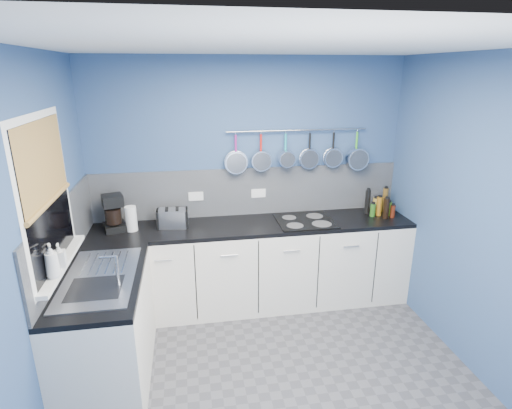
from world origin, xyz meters
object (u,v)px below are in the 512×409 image
object	(u,v)px
soap_bottle_a	(52,261)
paper_towel	(131,219)
toaster	(173,218)
soap_bottle_b	(59,255)
coffee_maker	(114,213)
hob	(305,221)
canister	(183,218)

from	to	relation	value
soap_bottle_a	paper_towel	xyz separation A→B (m)	(0.36, 1.16, -0.15)
paper_towel	toaster	world-z (taller)	paper_towel
soap_bottle_b	soap_bottle_a	bearing A→B (deg)	-90.00
coffee_maker	soap_bottle_a	bearing A→B (deg)	-116.66
soap_bottle_b	paper_towel	bearing A→B (deg)	70.27
soap_bottle_b	hob	world-z (taller)	soap_bottle_b
soap_bottle_a	coffee_maker	size ratio (longest dim) A/B	0.70
soap_bottle_a	soap_bottle_b	xyz separation A→B (m)	(0.00, 0.16, -0.03)
toaster	hob	world-z (taller)	toaster
coffee_maker	toaster	size ratio (longest dim) A/B	1.24
canister	paper_towel	bearing A→B (deg)	-171.79
coffee_maker	hob	xyz separation A→B (m)	(1.86, -0.09, -0.17)
toaster	hob	xyz separation A→B (m)	(1.31, -0.09, -0.08)
soap_bottle_a	canister	xyz separation A→B (m)	(0.84, 1.23, -0.20)
coffee_maker	hob	world-z (taller)	coffee_maker
toaster	hob	size ratio (longest dim) A/B	0.49
soap_bottle_b	paper_towel	xyz separation A→B (m)	(0.36, 1.00, -0.12)
toaster	hob	distance (m)	1.32
soap_bottle_b	canister	size ratio (longest dim) A/B	1.28
paper_towel	coffee_maker	world-z (taller)	coffee_maker
soap_bottle_b	paper_towel	distance (m)	1.07
canister	coffee_maker	bearing A→B (deg)	-177.29
paper_towel	canister	xyz separation A→B (m)	(0.49, 0.07, -0.05)
soap_bottle_a	canister	bearing A→B (deg)	55.50
coffee_maker	paper_towel	bearing A→B (deg)	-31.03
coffee_maker	canister	world-z (taller)	coffee_maker
toaster	canister	xyz separation A→B (m)	(0.10, 0.04, -0.02)
soap_bottle_a	hob	size ratio (longest dim) A/B	0.42
hob	toaster	bearing A→B (deg)	176.30
paper_towel	toaster	distance (m)	0.38
paper_towel	hob	world-z (taller)	paper_towel
paper_towel	canister	world-z (taller)	paper_towel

